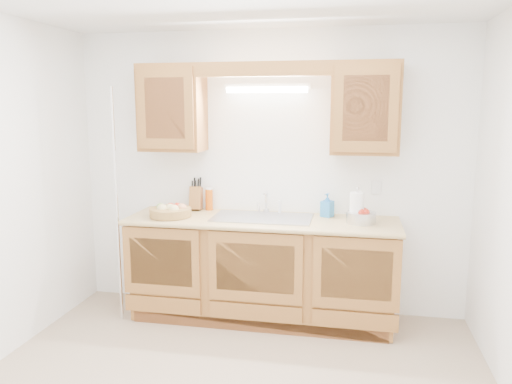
% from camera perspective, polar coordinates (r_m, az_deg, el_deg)
% --- Properties ---
extents(room, '(3.52, 3.50, 2.50)m').
position_cam_1_polar(room, '(3.04, -3.39, -1.49)').
color(room, tan).
rests_on(room, ground).
extents(base_cabinets, '(2.20, 0.60, 0.86)m').
position_cam_1_polar(base_cabinets, '(4.38, 0.70, -8.87)').
color(base_cabinets, '#9B5E2D').
rests_on(base_cabinets, ground).
extents(countertop, '(2.30, 0.63, 0.04)m').
position_cam_1_polar(countertop, '(4.25, 0.67, -3.31)').
color(countertop, tan).
rests_on(countertop, base_cabinets).
extents(upper_cabinet_left, '(0.55, 0.33, 0.75)m').
position_cam_1_polar(upper_cabinet_left, '(4.51, -9.53, 9.43)').
color(upper_cabinet_left, '#9B5E2D').
rests_on(upper_cabinet_left, room).
extents(upper_cabinet_right, '(0.55, 0.33, 0.75)m').
position_cam_1_polar(upper_cabinet_right, '(4.22, 12.39, 9.32)').
color(upper_cabinet_right, '#9B5E2D').
rests_on(upper_cabinet_right, room).
extents(valance, '(2.20, 0.05, 0.12)m').
position_cam_1_polar(valance, '(4.15, 0.72, 13.89)').
color(valance, '#9B5E2D').
rests_on(valance, room).
extents(fluorescent_fixture, '(0.76, 0.08, 0.08)m').
position_cam_1_polar(fluorescent_fixture, '(4.37, 1.27, 11.81)').
color(fluorescent_fixture, white).
rests_on(fluorescent_fixture, room).
extents(sink, '(0.84, 0.46, 0.36)m').
position_cam_1_polar(sink, '(4.28, 0.73, -3.92)').
color(sink, '#9E9EA3').
rests_on(sink, countertop).
extents(wire_shelf_pole, '(0.03, 0.03, 2.00)m').
position_cam_1_polar(wire_shelf_pole, '(4.37, -15.61, -1.69)').
color(wire_shelf_pole, silver).
rests_on(wire_shelf_pole, ground).
extents(outlet_plate, '(0.08, 0.01, 0.12)m').
position_cam_1_polar(outlet_plate, '(4.43, 13.58, 0.53)').
color(outlet_plate, white).
rests_on(outlet_plate, room).
extents(fruit_basket, '(0.44, 0.44, 0.11)m').
position_cam_1_polar(fruit_basket, '(4.37, -9.74, -2.15)').
color(fruit_basket, '#9E7A40').
rests_on(fruit_basket, countertop).
extents(knife_block, '(0.12, 0.18, 0.31)m').
position_cam_1_polar(knife_block, '(4.62, -6.86, -0.66)').
color(knife_block, '#9B5E2D').
rests_on(knife_block, countertop).
extents(orange_canister, '(0.08, 0.08, 0.20)m').
position_cam_1_polar(orange_canister, '(4.59, -5.38, -0.79)').
color(orange_canister, '#CC550B').
rests_on(orange_canister, countertop).
extents(soap_bottle, '(0.12, 0.12, 0.20)m').
position_cam_1_polar(soap_bottle, '(4.34, 8.15, -1.48)').
color(soap_bottle, '#277AC7').
rests_on(soap_bottle, countertop).
extents(sponge, '(0.12, 0.09, 0.02)m').
position_cam_1_polar(sponge, '(4.43, 8.17, -2.49)').
color(sponge, '#CC333F').
rests_on(sponge, countertop).
extents(paper_towel, '(0.14, 0.14, 0.30)m').
position_cam_1_polar(paper_towel, '(4.16, 11.45, -1.78)').
color(paper_towel, silver).
rests_on(paper_towel, countertop).
extents(apple_bowl, '(0.25, 0.25, 0.12)m').
position_cam_1_polar(apple_bowl, '(4.16, 11.94, -2.77)').
color(apple_bowl, silver).
rests_on(apple_bowl, countertop).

